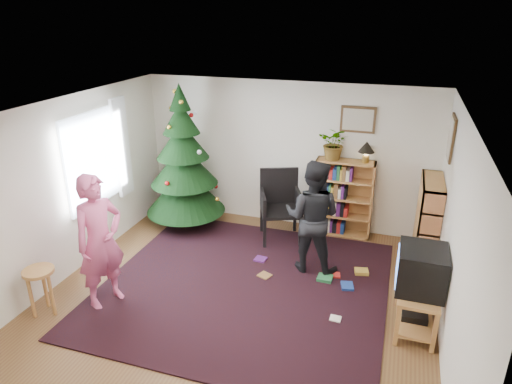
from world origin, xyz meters
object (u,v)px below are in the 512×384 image
(person_standing, at_px, (100,241))
(tv_stand, at_px, (416,305))
(picture_right, at_px, (452,138))
(bookshelf_right, at_px, (427,221))
(armchair, at_px, (283,201))
(christmas_tree, at_px, (184,169))
(table_lamp, at_px, (367,148))
(picture_back, at_px, (358,120))
(person_by_chair, at_px, (312,217))
(bookshelf_back, at_px, (343,197))
(crt_tv, at_px, (422,270))
(potted_plant, at_px, (335,143))
(stool, at_px, (40,280))

(person_standing, bearing_deg, tv_stand, -56.85)
(picture_right, relative_size, bookshelf_right, 0.46)
(armchair, xyz_separation_m, person_standing, (-1.70, -2.50, 0.25))
(christmas_tree, distance_m, bookshelf_right, 3.99)
(table_lamp, bearing_deg, picture_right, -27.29)
(picture_back, height_order, armchair, picture_back)
(picture_back, bearing_deg, person_by_chair, -105.22)
(bookshelf_right, xyz_separation_m, table_lamp, (-1.01, 0.53, 0.87))
(christmas_tree, relative_size, bookshelf_right, 1.91)
(bookshelf_back, bearing_deg, crt_tv, -62.07)
(picture_back, relative_size, tv_stand, 0.67)
(christmas_tree, height_order, table_lamp, christmas_tree)
(table_lamp, bearing_deg, crt_tv, -68.39)
(table_lamp, bearing_deg, picture_back, 143.33)
(armchair, distance_m, potted_plant, 1.26)
(picture_right, distance_m, bookshelf_back, 2.02)
(picture_back, xyz_separation_m, picture_right, (1.33, -0.73, 0.00))
(christmas_tree, height_order, armchair, christmas_tree)
(crt_tv, bearing_deg, person_standing, -169.97)
(stool, distance_m, person_standing, 0.85)
(picture_right, height_order, armchair, picture_right)
(picture_right, height_order, table_lamp, picture_right)
(picture_back, height_order, table_lamp, picture_back)
(christmas_tree, xyz_separation_m, tv_stand, (3.85, -1.76, -0.71))
(tv_stand, relative_size, table_lamp, 2.38)
(christmas_tree, bearing_deg, bookshelf_right, -0.73)
(person_standing, bearing_deg, bookshelf_right, -35.71)
(stool, bearing_deg, person_standing, 36.79)
(picture_right, xyz_separation_m, potted_plant, (-1.64, 0.59, -0.38))
(picture_right, distance_m, christmas_tree, 4.21)
(bookshelf_back, xyz_separation_m, stool, (-3.23, -3.36, -0.18))
(picture_back, relative_size, person_standing, 0.31)
(picture_back, height_order, picture_right, picture_right)
(bookshelf_right, bearing_deg, person_standing, 121.17)
(christmas_tree, xyz_separation_m, bookshelf_back, (2.67, 0.48, -0.37))
(bookshelf_back, bearing_deg, bookshelf_right, -22.06)
(crt_tv, distance_m, table_lamp, 2.51)
(bookshelf_right, xyz_separation_m, person_standing, (-3.94, -2.38, 0.22))
(picture_back, relative_size, christmas_tree, 0.22)
(picture_right, height_order, person_standing, picture_right)
(bookshelf_back, height_order, table_lamp, table_lamp)
(bookshelf_back, relative_size, tv_stand, 1.58)
(christmas_tree, distance_m, potted_plant, 2.57)
(tv_stand, bearing_deg, person_standing, -169.97)
(christmas_tree, bearing_deg, potted_plant, 11.01)
(christmas_tree, bearing_deg, armchair, 2.30)
(picture_back, height_order, person_by_chair, picture_back)
(crt_tv, bearing_deg, table_lamp, 111.61)
(christmas_tree, relative_size, crt_tv, 4.24)
(table_lamp, bearing_deg, stool, -136.40)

